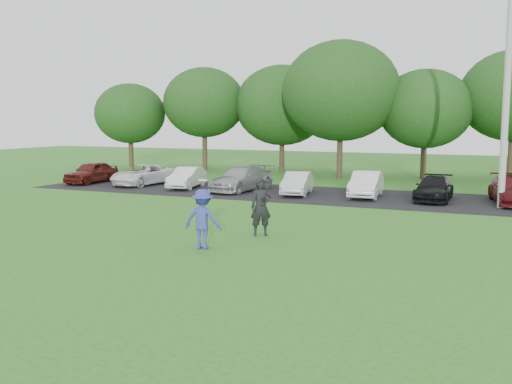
# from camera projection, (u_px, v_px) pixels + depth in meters

# --- Properties ---
(ground) EXTENTS (100.00, 100.00, 0.00)m
(ground) POSITION_uv_depth(u_px,v_px,m) (207.00, 252.00, 16.01)
(ground) COLOR #2A7220
(ground) RESTS_ON ground
(parking_lot) EXTENTS (32.00, 6.50, 0.03)m
(parking_lot) POSITION_uv_depth(u_px,v_px,m) (333.00, 195.00, 27.85)
(parking_lot) COLOR black
(parking_lot) RESTS_ON ground
(utility_pole) EXTENTS (0.28, 0.28, 10.58)m
(utility_pole) POSITION_uv_depth(u_px,v_px,m) (507.00, 80.00, 23.26)
(utility_pole) COLOR #ACACA6
(utility_pole) RESTS_ON ground
(frisbee_player) EXTENTS (1.17, 0.77, 2.06)m
(frisbee_player) POSITION_uv_depth(u_px,v_px,m) (203.00, 219.00, 16.37)
(frisbee_player) COLOR #353B95
(frisbee_player) RESTS_ON ground
(camera_bystander) EXTENTS (0.81, 0.75, 1.87)m
(camera_bystander) POSITION_uv_depth(u_px,v_px,m) (261.00, 207.00, 18.20)
(camera_bystander) COLOR black
(camera_bystander) RESTS_ON ground
(parked_cars) EXTENTS (30.46, 5.05, 1.25)m
(parked_cars) POSITION_uv_depth(u_px,v_px,m) (339.00, 183.00, 27.69)
(parked_cars) COLOR #531712
(parked_cars) RESTS_ON parking_lot
(tree_row) EXTENTS (42.39, 9.85, 8.64)m
(tree_row) POSITION_uv_depth(u_px,v_px,m) (400.00, 100.00, 35.53)
(tree_row) COLOR #38281C
(tree_row) RESTS_ON ground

